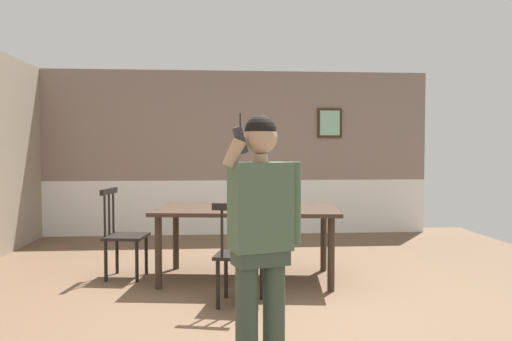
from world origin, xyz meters
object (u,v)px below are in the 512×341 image
at_px(dining_table, 247,215).
at_px(chair_by_doorway, 123,234).
at_px(person_figure, 262,229).
at_px(chair_near_window, 240,254).

height_order(dining_table, chair_by_doorway, chair_by_doorway).
bearing_deg(chair_by_doorway, person_figure, 36.95).
height_order(chair_by_doorway, person_figure, person_figure).
bearing_deg(chair_near_window, chair_by_doorway, 151.63).
distance_m(chair_by_doorway, person_figure, 2.76).
bearing_deg(chair_near_window, person_figure, -73.85).
relative_size(chair_near_window, person_figure, 0.58).
height_order(dining_table, chair_near_window, chair_near_window).
bearing_deg(chair_by_doorway, dining_table, 91.60).
bearing_deg(person_figure, dining_table, -108.96).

